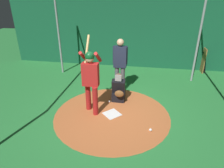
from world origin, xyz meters
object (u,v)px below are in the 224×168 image
home_plate (112,114)px  bat_rack (203,61)px  catcher (119,90)px  baseball_1 (150,130)px  batter (91,77)px  umpire (120,63)px  baseball_0 (109,101)px

home_plate → bat_rack: bearing=140.3°
home_plate → catcher: size_ratio=0.45×
catcher → baseball_1: 1.75m
batter → catcher: 1.24m
catcher → home_plate: bearing=-5.0°
umpire → bat_rack: bearing=126.8°
umpire → baseball_1: (2.10, 1.06, -0.99)m
umpire → bat_rack: size_ratio=1.74×
batter → baseball_1: 2.07m
umpire → baseball_1: umpire is taller
batter → catcher: bearing=138.3°
baseball_1 → catcher: bearing=-144.4°
home_plate → catcher: bearing=175.0°
umpire → baseball_1: bearing=26.8°
umpire → bat_rack: umpire is taller
catcher → umpire: (-0.71, -0.06, 0.67)m
baseball_0 → baseball_1: size_ratio=1.00×
catcher → baseball_1: (1.40, 1.00, -0.32)m
home_plate → bat_rack: size_ratio=0.40×
home_plate → baseball_0: bearing=-162.5°
bat_rack → baseball_0: bearing=-46.2°
catcher → bat_rack: 4.55m
bat_rack → batter: bearing=-44.9°
home_plate → umpire: umpire is taller
baseball_1 → baseball_0: bearing=-133.5°
batter → baseball_1: bearing=68.8°
batter → baseball_0: size_ratio=28.67×
batter → umpire: bearing=157.5°
catcher → bat_rack: bat_rack is taller
bat_rack → baseball_0: size_ratio=14.20×
batter → baseball_0: (-0.56, 0.40, -1.04)m
batter → umpire: (-1.46, 0.60, -0.05)m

